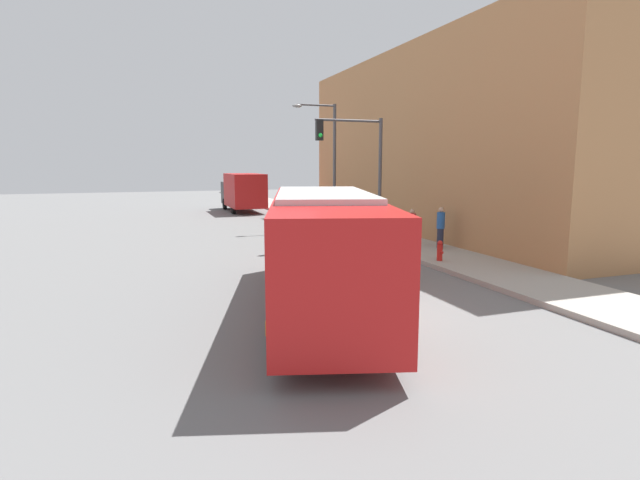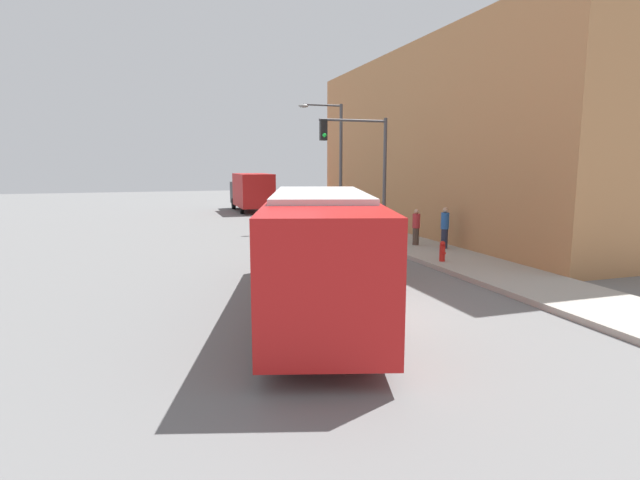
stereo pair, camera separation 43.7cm
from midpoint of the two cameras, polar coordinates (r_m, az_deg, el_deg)
ground_plane at (r=12.82m, az=6.13°, el=-8.35°), size 120.00×120.00×0.00m
sidewalk at (r=33.27m, az=1.36°, el=2.39°), size 2.99×70.00×0.17m
building_facade at (r=28.61m, az=15.06°, el=10.63°), size 6.00×23.63×9.70m
city_bus at (r=12.89m, az=0.92°, el=-0.21°), size 5.26×10.49×3.05m
delivery_truck at (r=39.93m, az=-7.54°, el=5.60°), size 2.46×6.96×2.98m
fire_hydrant at (r=19.05m, az=14.45°, el=-1.24°), size 0.21×0.28×0.76m
traffic_light_pole at (r=23.06m, az=5.53°, el=9.35°), size 3.28×0.35×5.64m
street_lamp at (r=28.98m, az=2.18°, el=9.82°), size 2.61×0.28×6.92m
pedestrian_near_corner at (r=21.90m, az=14.63°, el=1.40°), size 0.34×0.34×1.76m
pedestrian_mid_block at (r=22.56m, az=11.47°, el=1.49°), size 0.34×0.34×1.60m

